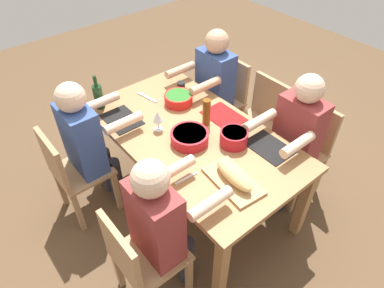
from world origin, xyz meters
name	(u,v)px	position (x,y,z in m)	size (l,w,h in m)	color
ground_plane	(192,197)	(0.00, 0.00, 0.00)	(8.00, 8.00, 0.00)	brown
dining_table	(192,141)	(0.00, 0.00, 0.66)	(1.72, 0.97, 0.74)	#9E7044
chair_far_right	(303,146)	(0.47, 0.80, 0.48)	(0.40, 0.40, 0.85)	#A87F56
diner_far_right	(294,135)	(0.47, 0.62, 0.70)	(0.41, 0.53, 1.20)	#2D2D38
chair_near_right	(139,258)	(0.47, -0.80, 0.48)	(0.40, 0.40, 0.85)	#A87F56
diner_near_right	(162,221)	(0.47, -0.62, 0.70)	(0.41, 0.53, 1.20)	#2D2D38
chair_far_center	(260,119)	(0.00, 0.80, 0.48)	(0.40, 0.40, 0.85)	#A87F56
chair_far_left	(225,96)	(-0.47, 0.80, 0.48)	(0.40, 0.40, 0.85)	#A87F56
diner_far_left	(212,84)	(-0.47, 0.62, 0.70)	(0.41, 0.53, 1.20)	#2D2D38
chair_near_left	(72,171)	(-0.47, -0.80, 0.48)	(0.40, 0.40, 0.85)	#A87F56
diner_near_left	(88,140)	(-0.47, -0.62, 0.70)	(0.41, 0.53, 1.20)	#2D2D38
serving_bowl_fruit	(190,136)	(0.06, -0.07, 0.79)	(0.28, 0.28, 0.08)	#B21923
serving_bowl_greens	(179,98)	(-0.37, 0.16, 0.79)	(0.23, 0.23, 0.08)	red
serving_bowl_pasta	(234,137)	(0.28, 0.15, 0.80)	(0.20, 0.20, 0.11)	#B21923
cutting_board	(233,181)	(0.55, -0.11, 0.75)	(0.40, 0.22, 0.02)	tan
bread_loaf	(234,175)	(0.55, -0.11, 0.81)	(0.32, 0.11, 0.09)	tan
wine_bottle	(98,96)	(-0.73, -0.37, 0.85)	(0.08, 0.08, 0.29)	#193819
beer_bottle	(206,112)	(-0.02, 0.15, 0.85)	(0.06, 0.06, 0.22)	brown
wine_glass	(158,117)	(-0.19, -0.17, 0.86)	(0.08, 0.08, 0.17)	silver
placemat_far_right	(269,147)	(0.47, 0.32, 0.74)	(0.32, 0.23, 0.01)	black
fork_near_right	(186,178)	(0.33, -0.32, 0.74)	(0.02, 0.17, 0.01)	silver
placemat_far_center	(224,116)	(0.00, 0.32, 0.74)	(0.32, 0.23, 0.01)	maroon
cup_far_left	(181,87)	(-0.49, 0.28, 0.79)	(0.07, 0.07, 0.09)	black
placemat_near_left	(122,119)	(-0.47, -0.32, 0.74)	(0.32, 0.23, 0.01)	black
carving_knife	(147,97)	(-0.60, 0.00, 0.74)	(0.23, 0.02, 0.01)	silver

